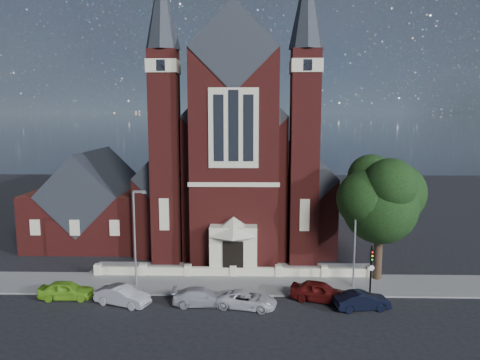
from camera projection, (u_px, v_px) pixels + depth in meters
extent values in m
plane|color=black|center=(236.00, 249.00, 49.66)|extent=(120.00, 120.00, 0.00)
cube|color=slate|center=(232.00, 285.00, 39.27)|extent=(60.00, 5.00, 0.12)
cube|color=slate|center=(234.00, 269.00, 43.23)|extent=(26.00, 3.00, 0.14)
cube|color=#BBB395|center=(233.00, 277.00, 41.25)|extent=(24.00, 0.40, 0.90)
cube|color=#551916|center=(238.00, 172.00, 58.56)|extent=(10.00, 30.00, 14.00)
cube|color=black|center=(238.00, 116.00, 57.57)|extent=(10.00, 30.20, 10.00)
cube|color=#551916|center=(178.00, 197.00, 58.16)|extent=(5.00, 26.00, 8.00)
cube|color=#551916|center=(299.00, 197.00, 57.83)|extent=(5.00, 26.00, 8.00)
cube|color=black|center=(178.00, 165.00, 57.59)|extent=(5.01, 26.20, 5.01)
cube|color=black|center=(299.00, 165.00, 57.26)|extent=(5.01, 26.20, 5.01)
cube|color=#551916|center=(234.00, 161.00, 42.80)|extent=(8.00, 3.00, 20.00)
cube|color=black|center=(234.00, 48.00, 41.38)|extent=(8.00, 3.20, 8.00)
cube|color=#BBB395|center=(233.00, 128.00, 40.84)|extent=(4.40, 0.15, 7.00)
cube|color=black|center=(233.00, 126.00, 40.74)|extent=(0.90, 0.08, 6.20)
cube|color=#BBB395|center=(234.00, 249.00, 41.92)|extent=(4.20, 2.00, 4.40)
cube|color=black|center=(233.00, 259.00, 40.97)|extent=(1.80, 0.12, 3.20)
cone|color=#BBB395|center=(233.00, 225.00, 41.61)|extent=(4.60, 4.60, 1.60)
cube|color=#551916|center=(166.00, 159.00, 43.93)|extent=(2.60, 2.60, 20.00)
cube|color=#BBB395|center=(163.00, 67.00, 42.72)|extent=(2.80, 2.80, 1.20)
cone|color=black|center=(162.00, 4.00, 41.94)|extent=(3.20, 3.20, 8.00)
cube|color=#551916|center=(304.00, 160.00, 43.64)|extent=(2.60, 2.60, 20.00)
cube|color=#BBB395|center=(306.00, 66.00, 42.43)|extent=(2.80, 2.80, 1.20)
cone|color=black|center=(307.00, 3.00, 41.65)|extent=(3.20, 3.20, 8.00)
cube|color=#551916|center=(95.00, 214.00, 52.55)|extent=(12.00, 12.00, 6.00)
cube|color=black|center=(94.00, 188.00, 52.13)|extent=(8.49, 12.20, 8.49)
cylinder|color=black|center=(378.00, 252.00, 40.12)|extent=(0.70, 0.70, 5.00)
sphere|color=black|center=(380.00, 206.00, 39.55)|extent=(6.40, 6.40, 6.40)
sphere|color=black|center=(390.00, 185.00, 38.07)|extent=(4.40, 4.40, 4.40)
cylinder|color=gray|center=(135.00, 240.00, 38.38)|extent=(0.16, 0.16, 8.00)
cube|color=gray|center=(139.00, 192.00, 37.80)|extent=(1.00, 0.15, 0.18)
cube|color=gray|center=(144.00, 193.00, 37.80)|extent=(0.35, 0.22, 0.12)
cylinder|color=gray|center=(355.00, 241.00, 37.98)|extent=(0.16, 0.16, 8.00)
cube|color=gray|center=(363.00, 193.00, 37.40)|extent=(1.00, 0.15, 0.18)
cube|color=gray|center=(368.00, 194.00, 37.41)|extent=(0.35, 0.22, 0.12)
cylinder|color=black|center=(371.00, 271.00, 36.76)|extent=(0.14, 0.14, 4.00)
cube|color=black|center=(372.00, 256.00, 36.43)|extent=(0.28, 0.22, 0.90)
sphere|color=red|center=(373.00, 252.00, 36.26)|extent=(0.14, 0.14, 0.14)
sphere|color=#CC8C0C|center=(372.00, 256.00, 36.30)|extent=(0.14, 0.14, 0.14)
sphere|color=#0C9919|center=(372.00, 260.00, 36.34)|extent=(0.14, 0.14, 0.14)
imported|color=#71B323|center=(66.00, 290.00, 36.22)|extent=(4.19, 1.76, 1.42)
imported|color=#95969C|center=(122.00, 296.00, 35.11)|extent=(4.52, 2.84, 1.41)
imported|color=#A5A6AC|center=(202.00, 297.00, 35.03)|extent=(4.51, 1.90, 1.30)
imported|color=silver|center=(247.00, 300.00, 34.61)|extent=(4.79, 2.94, 1.24)
imported|color=#510F0E|center=(320.00, 291.00, 35.80)|extent=(4.85, 3.15, 1.54)
imported|color=black|center=(362.00, 301.00, 34.26)|extent=(4.23, 2.03, 1.34)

